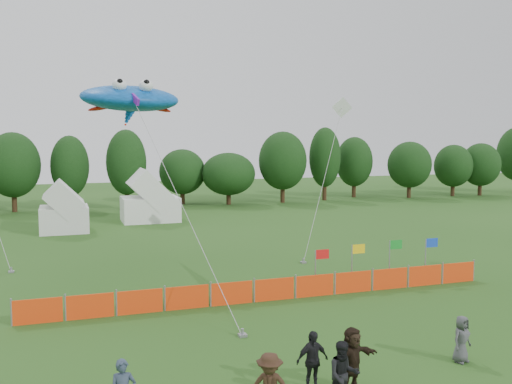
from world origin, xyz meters
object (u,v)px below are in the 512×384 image
object	(u,v)px
barrier_fence	(274,289)
spectator_f	(352,359)
tent_left	(64,211)
spectator_e	(462,339)
stingray_kite	(130,99)
spectator_d	(312,361)
tent_right	(150,201)
spectator_b	(343,375)

from	to	relation	value
barrier_fence	spectator_f	world-z (taller)	spectator_f
tent_left	spectator_e	xyz separation A→B (m)	(12.16, -31.52, -0.86)
spectator_f	stingray_kite	world-z (taller)	stingray_kite
spectator_d	barrier_fence	bearing A→B (deg)	69.88
spectator_d	spectator_f	world-z (taller)	spectator_f
tent_left	spectator_e	bearing A→B (deg)	-68.91
tent_right	barrier_fence	world-z (taller)	tent_right
barrier_fence	spectator_b	xyz separation A→B (m)	(-1.87, -10.26, 0.43)
spectator_b	spectator_e	distance (m)	5.42
spectator_b	spectator_e	world-z (taller)	spectator_b
spectator_d	spectator_e	size ratio (longest dim) A/B	1.14
spectator_e	stingray_kite	size ratio (longest dim) A/B	0.08
spectator_e	stingray_kite	distance (m)	21.37
spectator_f	barrier_fence	bearing A→B (deg)	61.67
spectator_d	stingray_kite	distance (m)	20.07
barrier_fence	spectator_d	xyz separation A→B (m)	(-2.19, -8.94, 0.38)
tent_left	spectator_b	xyz separation A→B (m)	(6.99, -33.15, -0.70)
tent_left	tent_right	world-z (taller)	tent_right
spectator_e	tent_right	bearing A→B (deg)	80.37
barrier_fence	spectator_e	distance (m)	9.24
spectator_d	tent_left	bearing A→B (deg)	95.48
spectator_b	spectator_f	bearing A→B (deg)	62.22
barrier_fence	stingray_kite	world-z (taller)	stingray_kite
barrier_fence	spectator_d	size ratio (longest dim) A/B	12.42
spectator_b	spectator_e	bearing A→B (deg)	29.64
tent_left	spectator_f	bearing A→B (deg)	-76.46
tent_right	barrier_fence	distance (m)	26.52
tent_left	barrier_fence	distance (m)	24.57
spectator_e	spectator_f	world-z (taller)	spectator_f
spectator_e	stingray_kite	world-z (taller)	stingray_kite
spectator_e	spectator_d	bearing A→B (deg)	165.57
barrier_fence	spectator_f	bearing A→B (deg)	-96.69
barrier_fence	stingray_kite	xyz separation A→B (m)	(-5.19, 8.96, 8.94)
spectator_b	spectator_d	size ratio (longest dim) A/B	1.06
spectator_b	tent_left	bearing A→B (deg)	113.98
tent_right	spectator_f	bearing A→B (deg)	-89.06
barrier_fence	spectator_e	bearing A→B (deg)	-69.06
spectator_b	stingray_kite	world-z (taller)	stingray_kite
barrier_fence	spectator_d	distance (m)	9.21
tent_right	spectator_b	world-z (taller)	tent_right
tent_left	spectator_e	distance (m)	33.79
barrier_fence	tent_left	bearing A→B (deg)	111.15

